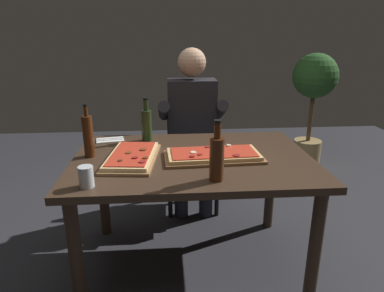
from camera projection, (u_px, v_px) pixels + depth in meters
ground_plane at (193, 262)px, 2.26m from camera, size 6.40×6.40×0.00m
dining_table at (193, 172)px, 2.06m from camera, size 1.40×0.96×0.74m
pizza_rectangular_front at (213, 155)px, 1.99m from camera, size 0.58×0.30×0.05m
pizza_rectangular_left at (132, 157)px, 1.97m from camera, size 0.33×0.52×0.05m
wine_bottle_dark at (88, 136)px, 1.99m from camera, size 0.06×0.06×0.31m
oil_bottle_amber at (217, 157)px, 1.67m from camera, size 0.07×0.07×0.31m
vinegar_bottle_green at (147, 124)px, 2.29m from camera, size 0.07×0.07×0.29m
tumbler_near_camera at (86, 178)px, 1.62m from camera, size 0.07×0.07×0.10m
napkin_cutlery_set at (110, 140)px, 2.32m from camera, size 0.20×0.14×0.01m
diner_chair at (191, 150)px, 2.92m from camera, size 0.44×0.44×0.87m
seated_diner at (192, 124)px, 2.72m from camera, size 0.53×0.41×1.33m
potted_plant_corner at (313, 94)px, 3.58m from camera, size 0.46×0.46×1.24m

